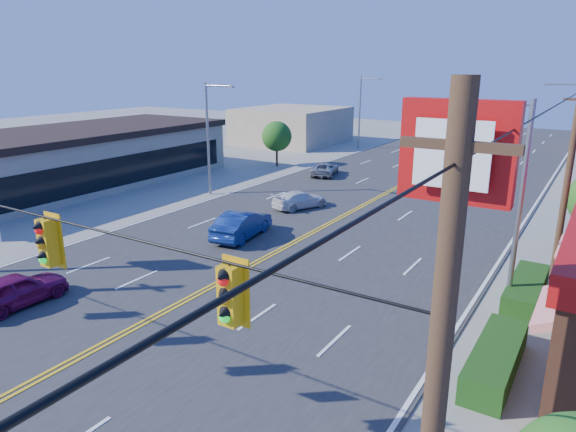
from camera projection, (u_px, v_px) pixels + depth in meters
The scene contains 14 objects.
road at pixel (330, 224), 30.65m from camera, with size 20.00×120.00×0.06m, color #2D2D30.
kfc_pylon at pixel (451, 223), 10.34m from camera, with size 2.20×0.36×8.50m.
strip_mall at pixel (66, 158), 39.64m from camera, with size 10.40×26.40×4.40m.
streetlight_se at pixel (515, 195), 18.99m from camera, with size 2.55×0.25×8.00m.
streetlight_ne at pixel (570, 130), 38.49m from camera, with size 2.55×0.25×8.00m.
streetlight_sw at pixel (210, 133), 36.53m from camera, with size 2.55×0.25×8.00m.
streetlight_nw at pixel (361, 109), 57.65m from camera, with size 2.55×0.25×8.00m.
utility_pole_near at pixel (566, 187), 21.61m from camera, with size 0.28×0.28×8.40m, color #47301E.
tree_west at pixel (277, 136), 47.89m from camera, with size 2.80×2.80×4.20m.
bld_west_far at pixel (292, 125), 63.03m from camera, with size 11.00×12.00×4.20m, color tan.
car_magenta at pixel (17, 291), 20.00m from camera, with size 1.55×3.86×1.32m, color #710C45.
car_blue at pixel (242, 225), 27.99m from camera, with size 1.56×4.46×1.47m, color navy.
car_white at pixel (300, 200), 33.89m from camera, with size 1.58×3.89×1.13m, color silver.
car_silver at pixel (325, 169), 44.06m from camera, with size 1.86×4.04×1.12m, color #98989C.
Camera 1 is at (13.48, -6.11, 9.09)m, focal length 32.00 mm.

